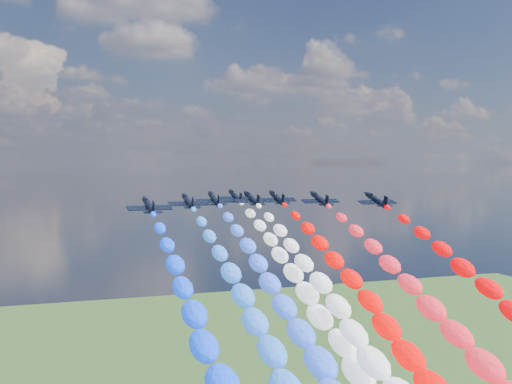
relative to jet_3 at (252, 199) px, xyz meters
name	(u,v)px	position (x,y,z in m)	size (l,w,h in m)	color
jet_0	(149,206)	(-28.57, -17.10, 0.00)	(9.37, 12.56, 2.77)	black
trail_0	(213,381)	(-28.57, -68.43, -20.48)	(5.47, 97.88, 43.63)	#0B3AFF
jet_1	(188,202)	(-17.61, -6.00, 0.00)	(9.37, 12.56, 2.77)	black
trail_1	(262,350)	(-17.61, -57.34, -20.48)	(5.47, 97.88, 43.63)	blue
jet_2	(214,199)	(-9.01, 2.74, 0.00)	(9.37, 12.56, 2.77)	black
trail_2	(292,332)	(-9.01, -48.59, -20.48)	(5.47, 97.88, 43.63)	blue
jet_3	(252,199)	(0.00, 0.00, 0.00)	(9.37, 12.56, 2.77)	black
trail_3	(346,331)	(0.00, -51.34, -20.48)	(5.47, 97.88, 43.63)	white
jet_4	(236,197)	(-0.61, 11.98, 0.00)	(9.37, 12.56, 2.77)	black
trail_4	(314,316)	(-0.61, -39.36, -20.48)	(5.47, 97.88, 43.63)	white
jet_5	(277,198)	(7.43, 1.95, 0.00)	(9.37, 12.56, 2.77)	black
trail_5	(377,325)	(7.43, -49.39, -20.48)	(5.47, 97.88, 43.63)	#F60302
jet_6	(320,199)	(15.46, -6.60, 0.00)	(9.37, 12.56, 2.77)	black
trail_6	(443,333)	(15.46, -57.94, -20.48)	(5.47, 97.88, 43.63)	red
jet_7	(376,200)	(26.67, -14.83, 0.00)	(9.37, 12.56, 2.77)	black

